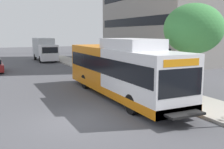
% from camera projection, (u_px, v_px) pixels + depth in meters
% --- Properties ---
extents(ground_plane, '(120.00, 120.00, 0.00)m').
position_uv_depth(ground_plane, '(42.00, 88.00, 19.01)').
color(ground_plane, '#4C4C51').
extents(sidewalk_curb, '(3.00, 56.00, 0.14)m').
position_uv_depth(sidewalk_curb, '(140.00, 84.00, 20.19)').
color(sidewalk_curb, '#A8A399').
rests_on(sidewalk_curb, ground).
extents(transit_bus, '(2.58, 12.25, 3.65)m').
position_uv_depth(transit_bus, '(120.00, 70.00, 16.35)').
color(transit_bus, white).
rests_on(transit_bus, ground).
extents(street_tree_near_stop, '(3.59, 3.59, 5.60)m').
position_uv_depth(street_tree_near_stop, '(193.00, 29.00, 15.96)').
color(street_tree_near_stop, '#4C3823').
rests_on(street_tree_near_stop, sidewalk_curb).
extents(box_truck_background, '(2.32, 7.01, 3.25)m').
position_uv_depth(box_truck_background, '(45.00, 49.00, 37.74)').
color(box_truck_background, silver).
rests_on(box_truck_background, ground).
extents(lattice_comm_tower, '(1.10, 1.10, 28.01)m').
position_uv_depth(lattice_comm_tower, '(130.00, 6.00, 53.04)').
color(lattice_comm_tower, '#B7B7BC').
rests_on(lattice_comm_tower, ground).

